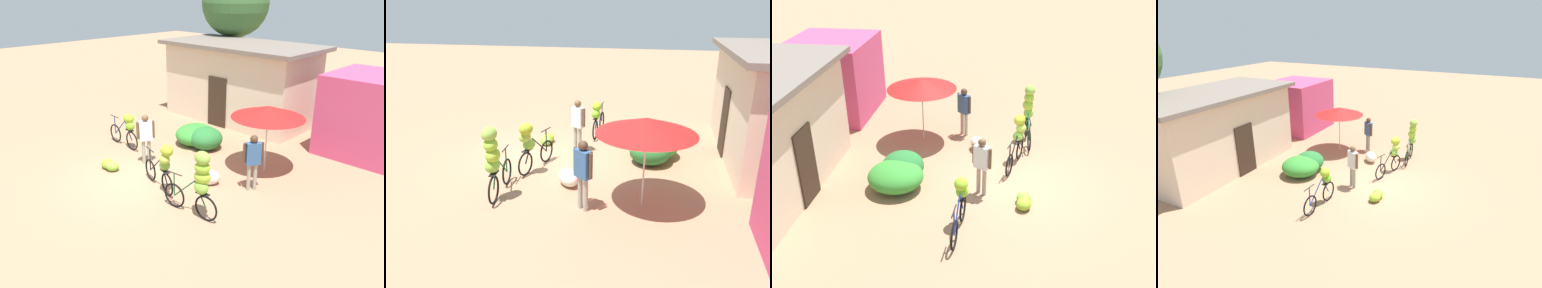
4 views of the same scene
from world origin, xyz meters
TOP-DOWN VIEW (x-y plane):
  - ground_plane at (0.00, 0.00)m, footprint 60.00×60.00m
  - building_low at (-1.50, 6.58)m, footprint 6.47×3.34m
  - shop_pink at (4.22, 6.62)m, footprint 3.20×2.80m
  - hedge_bush_front_left at (-0.72, 3.12)m, footprint 1.42×1.49m
  - hedge_bush_front_right at (-0.17, 3.05)m, footprint 1.16×1.17m
  - market_umbrella at (2.33, 2.98)m, footprint 2.18×2.18m
  - bicycle_leftmost at (-2.19, 1.19)m, footprint 1.72×0.35m
  - bicycle_near_pile at (1.12, -0.07)m, footprint 1.66×0.59m
  - bicycle_center_loaded at (2.73, -0.37)m, footprint 1.68×0.43m
  - banana_pile_on_ground at (-1.15, -0.29)m, footprint 0.78×0.48m
  - produce_sack at (1.69, 1.10)m, footprint 0.82×0.78m
  - person_vendor at (-0.71, 0.82)m, footprint 0.37×0.52m
  - person_bystander at (2.78, 1.70)m, footprint 0.40×0.48m

SIDE VIEW (x-z plane):
  - ground_plane at x=0.00m, z-range 0.00..0.00m
  - banana_pile_on_ground at x=-1.15m, z-range 0.00..0.29m
  - produce_sack at x=1.69m, z-range 0.00..0.44m
  - hedge_bush_front_left at x=-0.72m, z-range 0.00..0.73m
  - hedge_bush_front_right at x=-0.17m, z-range 0.00..0.77m
  - bicycle_leftmost at x=-2.19m, z-range 0.11..1.37m
  - bicycle_near_pile at x=1.12m, z-range 0.13..1.58m
  - person_vendor at x=-0.71m, z-range 0.18..1.80m
  - person_bystander at x=2.78m, z-range 0.18..1.80m
  - bicycle_center_loaded at x=2.73m, z-range 0.16..1.96m
  - shop_pink at x=4.22m, z-range 0.00..2.68m
  - building_low at x=-1.50m, z-range 0.02..3.20m
  - market_umbrella at x=2.33m, z-range 0.86..2.93m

